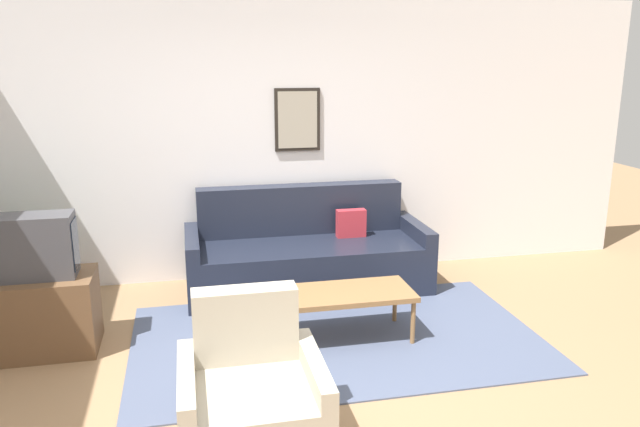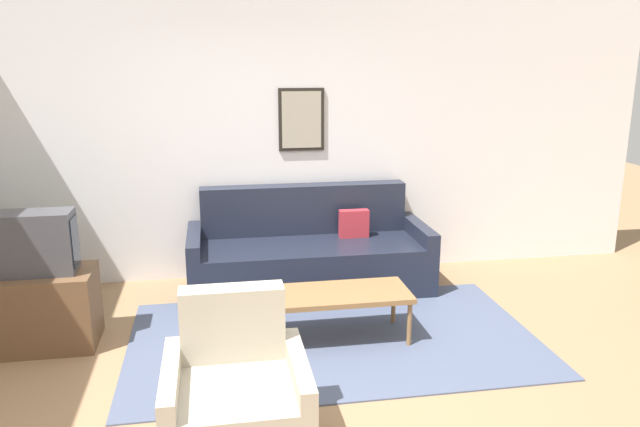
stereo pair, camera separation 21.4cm
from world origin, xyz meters
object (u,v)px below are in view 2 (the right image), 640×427
couch (309,255)px  coffee_table (337,296)px  armchair (237,405)px  tv (32,243)px

couch → coffee_table: size_ratio=2.01×
couch → coffee_table: (0.04, -1.17, 0.04)m
armchair → couch: bearing=62.2°
tv → couch: bearing=22.0°
couch → armchair: size_ratio=2.53×
tv → armchair: bearing=-48.3°
couch → tv: tv is taller
tv → armchair: size_ratio=0.70×
couch → tv: size_ratio=3.64×
coffee_table → tv: (-2.24, 0.28, 0.46)m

